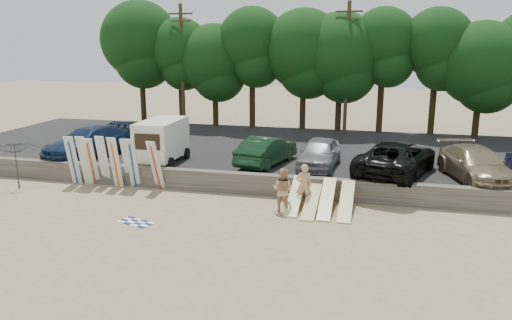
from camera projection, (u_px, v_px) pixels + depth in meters
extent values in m
plane|color=tan|center=(267.00, 217.00, 20.60)|extent=(120.00, 120.00, 0.00)
cube|color=#6B6356|center=(281.00, 186.00, 23.32)|extent=(44.00, 0.50, 1.00)
cube|color=#282828|center=(304.00, 154.00, 30.43)|extent=(44.00, 14.50, 0.70)
cylinder|color=#382616|center=(143.00, 95.00, 39.80)|extent=(0.44, 0.44, 4.38)
sphere|color=#124016|center=(140.00, 40.00, 38.80)|extent=(6.04, 6.04, 6.04)
cylinder|color=#382616|center=(182.00, 99.00, 39.10)|extent=(0.44, 0.44, 3.91)
sphere|color=#124016|center=(180.00, 49.00, 38.20)|extent=(4.79, 4.79, 4.79)
cylinder|color=#382616|center=(215.00, 103.00, 38.51)|extent=(0.44, 0.44, 3.39)
sphere|color=#124016|center=(215.00, 60.00, 37.74)|extent=(5.39, 5.39, 5.39)
cylinder|color=#382616|center=(252.00, 99.00, 37.64)|extent=(0.44, 0.44, 4.30)
sphere|color=#124016|center=(252.00, 41.00, 36.66)|extent=(5.08, 5.08, 5.08)
cylinder|color=#382616|center=(303.00, 102.00, 36.88)|extent=(0.44, 0.44, 3.92)
sphere|color=#124016|center=(304.00, 49.00, 35.99)|extent=(5.87, 5.87, 5.87)
cylinder|color=#382616|center=(339.00, 105.00, 36.26)|extent=(0.44, 0.44, 3.72)
sphere|color=#124016|center=(340.00, 54.00, 35.41)|extent=(5.91, 5.91, 5.91)
cylinder|color=#382616|center=(380.00, 102.00, 35.55)|extent=(0.44, 0.44, 4.34)
sphere|color=#124016|center=(384.00, 41.00, 34.56)|extent=(4.64, 4.64, 4.64)
cylinder|color=#382616|center=(433.00, 104.00, 34.74)|extent=(0.44, 0.44, 4.24)
sphere|color=#124016|center=(438.00, 43.00, 33.77)|extent=(4.80, 4.80, 4.80)
cylinder|color=#382616|center=(477.00, 113.00, 33.65)|extent=(0.44, 0.44, 3.33)
sphere|color=#124016|center=(482.00, 64.00, 32.89)|extent=(5.64, 5.64, 5.64)
cylinder|color=#473321|center=(182.00, 67.00, 36.81)|extent=(0.26, 0.26, 9.00)
cube|color=#473321|center=(181.00, 14.00, 35.92)|extent=(1.80, 0.12, 0.12)
cube|color=#473321|center=(181.00, 21.00, 36.04)|extent=(1.50, 0.10, 0.10)
cylinder|color=#473321|center=(347.00, 69.00, 34.04)|extent=(0.26, 0.26, 9.00)
cube|color=#473321|center=(349.00, 11.00, 33.15)|extent=(1.80, 0.12, 0.12)
cube|color=#473321|center=(349.00, 19.00, 33.27)|extent=(1.50, 0.10, 0.10)
cube|color=silver|center=(162.00, 139.00, 26.64)|extent=(1.88, 3.65, 1.99)
cube|color=black|center=(147.00, 142.00, 24.86)|extent=(1.35, 0.06, 0.81)
cylinder|color=black|center=(137.00, 161.00, 25.96)|extent=(0.19, 0.60, 0.60)
cylinder|color=black|center=(171.00, 163.00, 25.56)|extent=(0.19, 0.60, 0.60)
cylinder|color=black|center=(155.00, 152.00, 28.19)|extent=(0.19, 0.60, 0.60)
cylinder|color=black|center=(187.00, 153.00, 27.78)|extent=(0.19, 0.60, 0.60)
imported|color=#132544|center=(88.00, 142.00, 28.20)|extent=(4.00, 6.10, 1.64)
imported|color=#123119|center=(267.00, 150.00, 26.36)|extent=(2.64, 4.82, 1.51)
imported|color=gray|center=(319.00, 153.00, 25.69)|extent=(2.07, 4.58, 1.53)
imported|color=black|center=(396.00, 158.00, 24.26)|extent=(4.47, 6.66, 1.70)
imported|color=#847254|center=(476.00, 164.00, 23.35)|extent=(3.45, 5.69, 1.54)
cube|color=silver|center=(73.00, 160.00, 24.97)|extent=(0.56, 0.71, 2.54)
cube|color=silver|center=(85.00, 161.00, 24.90)|extent=(0.52, 0.64, 2.55)
cube|color=silver|center=(91.00, 162.00, 24.81)|extent=(0.63, 0.91, 2.50)
cube|color=silver|center=(103.00, 161.00, 24.85)|extent=(0.53, 0.55, 2.57)
cube|color=silver|center=(115.00, 162.00, 24.48)|extent=(0.54, 0.55, 2.57)
cube|color=silver|center=(129.00, 163.00, 24.55)|extent=(0.58, 0.83, 2.51)
cube|color=silver|center=(133.00, 163.00, 24.35)|extent=(0.57, 0.72, 2.54)
cube|color=silver|center=(156.00, 165.00, 24.02)|extent=(0.61, 0.87, 2.51)
cube|color=beige|center=(296.00, 195.00, 21.74)|extent=(0.56, 2.85, 1.08)
cube|color=beige|center=(312.00, 201.00, 21.36)|extent=(0.56, 2.92, 0.82)
cube|color=beige|center=(327.00, 198.00, 21.27)|extent=(0.56, 2.84, 1.10)
cube|color=beige|center=(346.00, 201.00, 21.08)|extent=(0.56, 2.86, 1.04)
imported|color=tan|center=(304.00, 185.00, 21.75)|extent=(0.79, 0.61, 1.92)
imported|color=tan|center=(283.00, 190.00, 21.13)|extent=(1.08, 0.93, 1.90)
cube|color=#24843D|center=(286.00, 197.00, 22.74)|extent=(0.47, 0.43, 0.32)
cube|color=orange|center=(288.00, 201.00, 22.31)|extent=(0.33, 0.28, 0.22)
plane|color=white|center=(136.00, 222.00, 20.03)|extent=(1.91, 1.91, 0.00)
imported|color=black|center=(15.00, 165.00, 24.32)|extent=(2.87, 2.82, 2.37)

